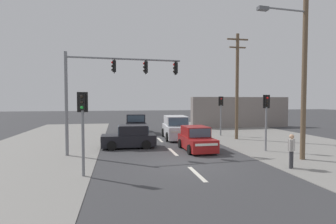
{
  "coord_description": "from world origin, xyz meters",
  "views": [
    {
      "loc": [
        -3.41,
        -12.84,
        3.21
      ],
      "look_at": [
        -0.12,
        4.0,
        2.45
      ],
      "focal_mm": 28.0,
      "sensor_mm": 36.0,
      "label": 1
    }
  ],
  "objects_px": {
    "pedestal_signal_left_kerb": "(83,119)",
    "hatchback_oncoming_mid": "(130,137)",
    "suv_receding_far": "(176,128)",
    "pedestal_signal_right_kerb": "(266,113)",
    "utility_pole_midground_right": "(237,84)",
    "utility_pole_foreground_right": "(303,50)",
    "suv_oncoming_near": "(136,124)",
    "pedestal_signal_far_median": "(221,109)",
    "hatchback_kerbside_parked": "(196,139)",
    "pedestrian_at_kerb": "(291,149)",
    "traffic_signal_mast": "(109,81)"
  },
  "relations": [
    {
      "from": "pedestal_signal_left_kerb",
      "to": "hatchback_oncoming_mid",
      "type": "relative_size",
      "value": 0.98
    },
    {
      "from": "hatchback_kerbside_parked",
      "to": "utility_pole_foreground_right",
      "type": "bearing_deg",
      "value": -37.92
    },
    {
      "from": "traffic_signal_mast",
      "to": "hatchback_oncoming_mid",
      "type": "relative_size",
      "value": 1.89
    },
    {
      "from": "hatchback_kerbside_parked",
      "to": "suv_oncoming_near",
      "type": "distance_m",
      "value": 10.24
    },
    {
      "from": "traffic_signal_mast",
      "to": "pedestal_signal_right_kerb",
      "type": "xyz_separation_m",
      "value": [
        9.69,
        -1.07,
        -1.94
      ]
    },
    {
      "from": "hatchback_oncoming_mid",
      "to": "hatchback_kerbside_parked",
      "type": "height_order",
      "value": "same"
    },
    {
      "from": "utility_pole_foreground_right",
      "to": "hatchback_kerbside_parked",
      "type": "relative_size",
      "value": 3.0
    },
    {
      "from": "utility_pole_foreground_right",
      "to": "utility_pole_midground_right",
      "type": "height_order",
      "value": "utility_pole_foreground_right"
    },
    {
      "from": "pedestal_signal_far_median",
      "to": "suv_receding_far",
      "type": "bearing_deg",
      "value": -168.29
    },
    {
      "from": "suv_oncoming_near",
      "to": "hatchback_kerbside_parked",
      "type": "bearing_deg",
      "value": -71.77
    },
    {
      "from": "pedestal_signal_far_median",
      "to": "utility_pole_midground_right",
      "type": "bearing_deg",
      "value": -78.61
    },
    {
      "from": "suv_oncoming_near",
      "to": "pedestrian_at_kerb",
      "type": "xyz_separation_m",
      "value": [
        6.24,
        -14.93,
        0.04
      ]
    },
    {
      "from": "hatchback_kerbside_parked",
      "to": "pedestrian_at_kerb",
      "type": "height_order",
      "value": "pedestrian_at_kerb"
    },
    {
      "from": "hatchback_oncoming_mid",
      "to": "suv_oncoming_near",
      "type": "height_order",
      "value": "suv_oncoming_near"
    },
    {
      "from": "pedestal_signal_left_kerb",
      "to": "hatchback_oncoming_mid",
      "type": "xyz_separation_m",
      "value": [
        2.25,
        6.45,
        -1.71
      ]
    },
    {
      "from": "pedestal_signal_far_median",
      "to": "hatchback_oncoming_mid",
      "type": "bearing_deg",
      "value": -152.0
    },
    {
      "from": "hatchback_oncoming_mid",
      "to": "suv_receding_far",
      "type": "height_order",
      "value": "suv_receding_far"
    },
    {
      "from": "utility_pole_foreground_right",
      "to": "hatchback_oncoming_mid",
      "type": "xyz_separation_m",
      "value": [
        -8.87,
        5.44,
        -5.15
      ]
    },
    {
      "from": "pedestrian_at_kerb",
      "to": "hatchback_oncoming_mid",
      "type": "bearing_deg",
      "value": 135.9
    },
    {
      "from": "pedestal_signal_far_median",
      "to": "pedestrian_at_kerb",
      "type": "distance_m",
      "value": 11.58
    },
    {
      "from": "hatchback_oncoming_mid",
      "to": "utility_pole_midground_right",
      "type": "bearing_deg",
      "value": 13.96
    },
    {
      "from": "pedestal_signal_right_kerb",
      "to": "pedestrian_at_kerb",
      "type": "distance_m",
      "value": 4.5
    },
    {
      "from": "utility_pole_foreground_right",
      "to": "suv_receding_far",
      "type": "relative_size",
      "value": 2.37
    },
    {
      "from": "hatchback_kerbside_parked",
      "to": "suv_oncoming_near",
      "type": "height_order",
      "value": "suv_oncoming_near"
    },
    {
      "from": "hatchback_kerbside_parked",
      "to": "pedestal_signal_left_kerb",
      "type": "bearing_deg",
      "value": -143.79
    },
    {
      "from": "pedestal_signal_right_kerb",
      "to": "pedestrian_at_kerb",
      "type": "bearing_deg",
      "value": -106.17
    },
    {
      "from": "utility_pole_foreground_right",
      "to": "suv_oncoming_near",
      "type": "distance_m",
      "value": 16.35
    },
    {
      "from": "utility_pole_midground_right",
      "to": "hatchback_kerbside_parked",
      "type": "bearing_deg",
      "value": -139.83
    },
    {
      "from": "utility_pole_midground_right",
      "to": "suv_receding_far",
      "type": "bearing_deg",
      "value": 164.29
    },
    {
      "from": "utility_pole_midground_right",
      "to": "pedestal_signal_left_kerb",
      "type": "xyz_separation_m",
      "value": [
        -11.09,
        -8.64,
        -2.13
      ]
    },
    {
      "from": "pedestal_signal_far_median",
      "to": "suv_receding_far",
      "type": "xyz_separation_m",
      "value": [
        -4.36,
        -0.9,
        -1.53
      ]
    },
    {
      "from": "pedestal_signal_left_kerb",
      "to": "pedestrian_at_kerb",
      "type": "relative_size",
      "value": 2.18
    },
    {
      "from": "pedestal_signal_right_kerb",
      "to": "suv_receding_far",
      "type": "distance_m",
      "value": 7.92
    },
    {
      "from": "pedestal_signal_far_median",
      "to": "suv_oncoming_near",
      "type": "height_order",
      "value": "pedestal_signal_far_median"
    },
    {
      "from": "pedestal_signal_right_kerb",
      "to": "suv_oncoming_near",
      "type": "relative_size",
      "value": 0.77
    },
    {
      "from": "pedestal_signal_far_median",
      "to": "suv_receding_far",
      "type": "relative_size",
      "value": 0.77
    },
    {
      "from": "suv_receding_far",
      "to": "pedestal_signal_right_kerb",
      "type": "bearing_deg",
      "value": -55.97
    },
    {
      "from": "hatchback_kerbside_parked",
      "to": "pedestal_signal_far_median",
      "type": "bearing_deg",
      "value": 55.75
    },
    {
      "from": "utility_pole_foreground_right",
      "to": "suv_receding_far",
      "type": "xyz_separation_m",
      "value": [
        -4.85,
        8.99,
        -4.97
      ]
    },
    {
      "from": "utility_pole_foreground_right",
      "to": "pedestrian_at_kerb",
      "type": "xyz_separation_m",
      "value": [
        -1.69,
        -1.53,
        -4.93
      ]
    },
    {
      "from": "hatchback_oncoming_mid",
      "to": "suv_receding_far",
      "type": "bearing_deg",
      "value": 41.46
    },
    {
      "from": "utility_pole_foreground_right",
      "to": "hatchback_kerbside_parked",
      "type": "height_order",
      "value": "utility_pole_foreground_right"
    },
    {
      "from": "traffic_signal_mast",
      "to": "hatchback_oncoming_mid",
      "type": "xyz_separation_m",
      "value": [
        1.32,
        1.82,
        -3.65
      ]
    },
    {
      "from": "pedestal_signal_right_kerb",
      "to": "pedestal_signal_far_median",
      "type": "relative_size",
      "value": 1.0
    },
    {
      "from": "pedestal_signal_right_kerb",
      "to": "suv_oncoming_near",
      "type": "bearing_deg",
      "value": 124.36
    },
    {
      "from": "utility_pole_midground_right",
      "to": "hatchback_oncoming_mid",
      "type": "relative_size",
      "value": 2.36
    },
    {
      "from": "utility_pole_midground_right",
      "to": "pedestal_signal_left_kerb",
      "type": "distance_m",
      "value": 14.22
    },
    {
      "from": "utility_pole_foreground_right",
      "to": "pedestal_signal_right_kerb",
      "type": "height_order",
      "value": "utility_pole_foreground_right"
    },
    {
      "from": "suv_oncoming_near",
      "to": "suv_receding_far",
      "type": "bearing_deg",
      "value": -55.15
    },
    {
      "from": "hatchback_oncoming_mid",
      "to": "pedestrian_at_kerb",
      "type": "bearing_deg",
      "value": -44.1
    }
  ]
}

